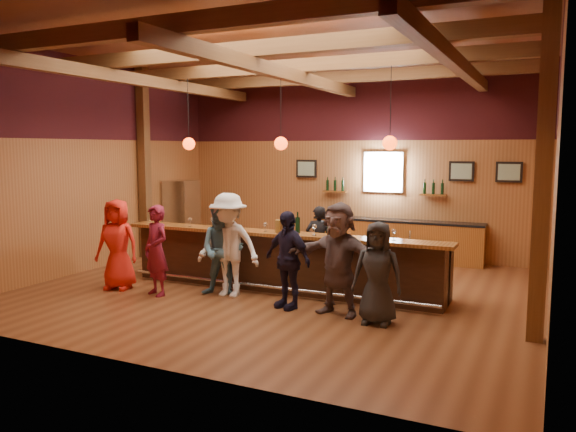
# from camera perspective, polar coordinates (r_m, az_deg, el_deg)

# --- Properties ---
(room) EXTENTS (9.04, 9.00, 4.52)m
(room) POSITION_cam_1_polar(r_m,az_deg,el_deg) (10.25, -0.59, 10.24)
(room) COLOR brown
(room) RESTS_ON ground
(bar_counter) EXTENTS (6.30, 1.07, 1.11)m
(bar_counter) POSITION_cam_1_polar(r_m,az_deg,el_deg) (10.52, -0.27, -4.58)
(bar_counter) COLOR black
(bar_counter) RESTS_ON ground
(back_bar_cabinet) EXTENTS (4.00, 0.52, 0.95)m
(back_bar_cabinet) POSITION_cam_1_polar(r_m,az_deg,el_deg) (13.45, 10.91, -2.38)
(back_bar_cabinet) COLOR brown
(back_bar_cabinet) RESTS_ON ground
(window) EXTENTS (0.95, 0.09, 0.95)m
(window) POSITION_cam_1_polar(r_m,az_deg,el_deg) (13.61, 9.67, 4.43)
(window) COLOR silver
(window) RESTS_ON room
(framed_pictures) EXTENTS (5.35, 0.05, 0.45)m
(framed_pictures) POSITION_cam_1_polar(r_m,az_deg,el_deg) (13.39, 13.24, 4.52)
(framed_pictures) COLOR black
(framed_pictures) RESTS_ON room
(wine_shelves) EXTENTS (3.00, 0.18, 0.30)m
(wine_shelves) POSITION_cam_1_polar(r_m,az_deg,el_deg) (13.57, 9.55, 2.60)
(wine_shelves) COLOR brown
(wine_shelves) RESTS_ON room
(pendant_lights) EXTENTS (4.24, 0.24, 1.37)m
(pendant_lights) POSITION_cam_1_polar(r_m,az_deg,el_deg) (10.18, -0.73, 7.42)
(pendant_lights) COLOR black
(pendant_lights) RESTS_ON room
(stainless_fridge) EXTENTS (0.70, 0.70, 1.80)m
(stainless_fridge) POSITION_cam_1_polar(r_m,az_deg,el_deg) (14.64, -10.74, 0.05)
(stainless_fridge) COLOR silver
(stainless_fridge) RESTS_ON ground
(customer_orange) EXTENTS (0.92, 0.71, 1.68)m
(customer_orange) POSITION_cam_1_polar(r_m,az_deg,el_deg) (10.91, -16.94, -2.76)
(customer_orange) COLOR red
(customer_orange) RESTS_ON ground
(customer_redvest) EXTENTS (0.69, 0.57, 1.62)m
(customer_redvest) POSITION_cam_1_polar(r_m,az_deg,el_deg) (10.25, -13.24, -3.42)
(customer_redvest) COLOR maroon
(customer_redvest) RESTS_ON ground
(customer_denim) EXTENTS (0.92, 0.79, 1.65)m
(customer_denim) POSITION_cam_1_polar(r_m,az_deg,el_deg) (10.01, -6.68, -3.45)
(customer_denim) COLOR teal
(customer_denim) RESTS_ON ground
(customer_white) EXTENTS (1.23, 0.76, 1.84)m
(customer_white) POSITION_cam_1_polar(r_m,az_deg,el_deg) (9.95, -6.07, -2.95)
(customer_white) COLOR silver
(customer_white) RESTS_ON ground
(customer_navy) EXTENTS (1.02, 0.68, 1.61)m
(customer_navy) POSITION_cam_1_polar(r_m,az_deg,el_deg) (9.19, -0.07, -4.45)
(customer_navy) COLOR black
(customer_navy) RESTS_ON ground
(customer_brown) EXTENTS (1.72, 0.78, 1.79)m
(customer_brown) POSITION_cam_1_polar(r_m,az_deg,el_deg) (8.84, 5.13, -4.35)
(customer_brown) COLOR #5F4C4C
(customer_brown) RESTS_ON ground
(customer_dark) EXTENTS (0.78, 0.52, 1.54)m
(customer_dark) POSITION_cam_1_polar(r_m,az_deg,el_deg) (8.48, 9.08, -5.74)
(customer_dark) COLOR #252527
(customer_dark) RESTS_ON ground
(bartender) EXTENTS (0.63, 0.54, 1.47)m
(bartender) POSITION_cam_1_polar(r_m,az_deg,el_deg) (11.35, 3.15, -2.65)
(bartender) COLOR black
(bartender) RESTS_ON ground
(ice_bucket) EXTENTS (0.21, 0.21, 0.23)m
(ice_bucket) POSITION_cam_1_polar(r_m,az_deg,el_deg) (10.09, -0.73, -1.03)
(ice_bucket) COLOR brown
(ice_bucket) RESTS_ON bar_counter
(bottle_a) EXTENTS (0.08, 0.08, 0.38)m
(bottle_a) POSITION_cam_1_polar(r_m,az_deg,el_deg) (9.99, 0.99, -0.89)
(bottle_a) COLOR black
(bottle_a) RESTS_ON bar_counter
(bottle_b) EXTENTS (0.08, 0.08, 0.39)m
(bottle_b) POSITION_cam_1_polar(r_m,az_deg,el_deg) (9.78, 4.25, -1.07)
(bottle_b) COLOR black
(bottle_b) RESTS_ON bar_counter
(glass_a) EXTENTS (0.09, 0.09, 0.20)m
(glass_a) POSITION_cam_1_polar(r_m,az_deg,el_deg) (11.42, -12.69, -0.12)
(glass_a) COLOR silver
(glass_a) RESTS_ON bar_counter
(glass_b) EXTENTS (0.08, 0.08, 0.18)m
(glass_b) POSITION_cam_1_polar(r_m,az_deg,el_deg) (10.98, -9.93, -0.42)
(glass_b) COLOR silver
(glass_b) RESTS_ON bar_counter
(glass_c) EXTENTS (0.08, 0.08, 0.19)m
(glass_c) POSITION_cam_1_polar(r_m,az_deg,el_deg) (10.83, -7.68, -0.43)
(glass_c) COLOR silver
(glass_c) RESTS_ON bar_counter
(glass_d) EXTENTS (0.09, 0.09, 0.20)m
(glass_d) POSITION_cam_1_polar(r_m,az_deg,el_deg) (10.49, -6.07, -0.61)
(glass_d) COLOR silver
(glass_d) RESTS_ON bar_counter
(glass_e) EXTENTS (0.08, 0.08, 0.17)m
(glass_e) POSITION_cam_1_polar(r_m,az_deg,el_deg) (10.19, -2.32, -0.90)
(glass_e) COLOR silver
(glass_e) RESTS_ON bar_counter
(glass_f) EXTENTS (0.09, 0.09, 0.20)m
(glass_f) POSITION_cam_1_polar(r_m,az_deg,el_deg) (9.74, 2.70, -1.14)
(glass_f) COLOR silver
(glass_f) RESTS_ON bar_counter
(glass_g) EXTENTS (0.08, 0.08, 0.18)m
(glass_g) POSITION_cam_1_polar(r_m,az_deg,el_deg) (9.68, 5.29, -1.29)
(glass_g) COLOR silver
(glass_g) RESTS_ON bar_counter
(glass_h) EXTENTS (0.08, 0.08, 0.18)m
(glass_h) POSITION_cam_1_polar(r_m,az_deg,el_deg) (9.38, 10.71, -1.64)
(glass_h) COLOR silver
(glass_h) RESTS_ON bar_counter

